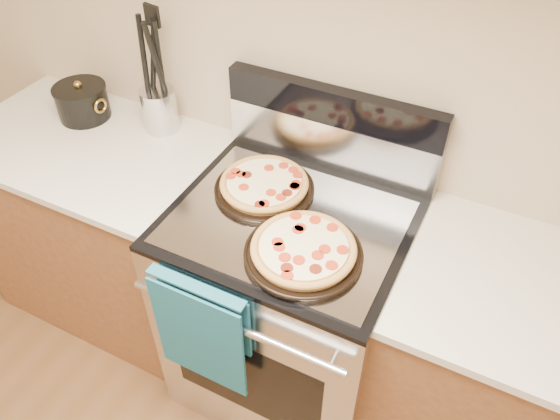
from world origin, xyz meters
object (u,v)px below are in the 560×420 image
at_px(pepperoni_pizza_back, 264,185).
at_px(pepperoni_pizza_front, 304,250).
at_px(range_body, 289,307).
at_px(saucepan, 83,103).
at_px(utensil_crock, 160,110).

bearing_deg(pepperoni_pizza_back, pepperoni_pizza_front, -41.10).
xyz_separation_m(range_body, saucepan, (-1.00, 0.17, 0.52)).
height_order(pepperoni_pizza_front, saucepan, saucepan).
bearing_deg(saucepan, utensil_crock, 12.06).
bearing_deg(saucepan, pepperoni_pizza_back, -6.60).
height_order(range_body, pepperoni_pizza_front, pepperoni_pizza_front).
xyz_separation_m(pepperoni_pizza_back, pepperoni_pizza_front, (0.24, -0.21, 0.00)).
bearing_deg(pepperoni_pizza_front, range_body, 127.52).
relative_size(utensil_crock, saucepan, 0.84).
relative_size(range_body, saucepan, 4.51).
distance_m(range_body, saucepan, 1.14).
bearing_deg(range_body, pepperoni_pizza_back, 152.40).
distance_m(pepperoni_pizza_back, utensil_crock, 0.57).
distance_m(pepperoni_pizza_front, saucepan, 1.15).
height_order(range_body, utensil_crock, utensil_crock).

